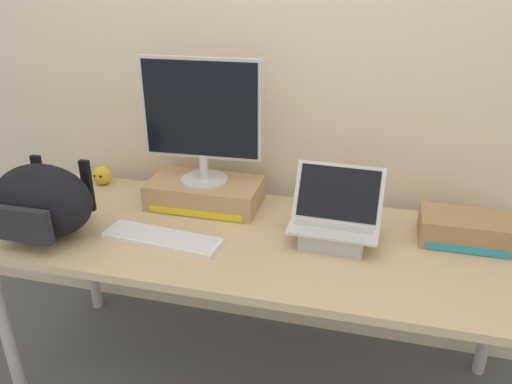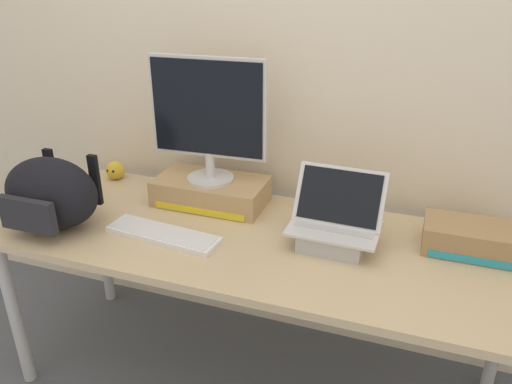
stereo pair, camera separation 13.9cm
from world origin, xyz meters
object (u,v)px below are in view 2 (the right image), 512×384
open_laptop (335,230)px  external_keyboard (163,234)px  coffee_mug (71,184)px  plush_toy (115,170)px  toner_box_yellow (211,191)px  toner_box_cyan (472,238)px  messenger_backpack (51,193)px  desktop_monitor (208,117)px

open_laptop → external_keyboard: (-0.60, -0.16, -0.05)m
coffee_mug → plush_toy: size_ratio=1.41×
toner_box_yellow → toner_box_cyan: 1.00m
external_keyboard → plush_toy: 0.61m
open_laptop → coffee_mug: open_laptop is taller
toner_box_yellow → plush_toy: 0.52m
external_keyboard → messenger_backpack: size_ratio=1.18×
toner_box_cyan → plush_toy: bearing=175.0°
coffee_mug → plush_toy: 0.22m
toner_box_yellow → open_laptop: size_ratio=1.41×
open_laptop → toner_box_cyan: open_laptop is taller
toner_box_yellow → toner_box_cyan: bearing=-3.0°
desktop_monitor → coffee_mug: size_ratio=4.17×
desktop_monitor → messenger_backpack: desktop_monitor is taller
plush_toy → toner_box_yellow: bearing=-8.9°
desktop_monitor → open_laptop: bearing=-19.2°
open_laptop → plush_toy: open_laptop is taller
open_laptop → plush_toy: 1.09m
external_keyboard → toner_box_cyan: toner_box_cyan is taller
open_laptop → coffee_mug: size_ratio=2.70×
desktop_monitor → messenger_backpack: size_ratio=1.33×
toner_box_yellow → coffee_mug: 0.62m
toner_box_yellow → open_laptop: bearing=-16.5°
open_laptop → coffee_mug: bearing=179.4°
toner_box_yellow → messenger_backpack: size_ratio=1.21×
desktop_monitor → plush_toy: desktop_monitor is taller
external_keyboard → coffee_mug: (-0.56, 0.20, 0.03)m
messenger_backpack → coffee_mug: messenger_backpack is taller
external_keyboard → plush_toy: plush_toy is taller
coffee_mug → plush_toy: bearing=64.9°
toner_box_yellow → desktop_monitor: 0.32m
desktop_monitor → messenger_backpack: (-0.48, -0.38, -0.23)m
messenger_backpack → desktop_monitor: bearing=37.7°
messenger_backpack → open_laptop: bearing=11.3°
messenger_backpack → toner_box_cyan: bearing=11.8°
toner_box_yellow → external_keyboard: (-0.05, -0.32, -0.04)m
toner_box_yellow → plush_toy: (-0.52, 0.08, -0.01)m
messenger_backpack → toner_box_cyan: (1.48, 0.32, -0.08)m
external_keyboard → coffee_mug: size_ratio=3.73×
messenger_backpack → plush_toy: bearing=94.4°
coffee_mug → messenger_backpack: bearing=-63.3°
toner_box_yellow → toner_box_cyan: toner_box_yellow is taller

